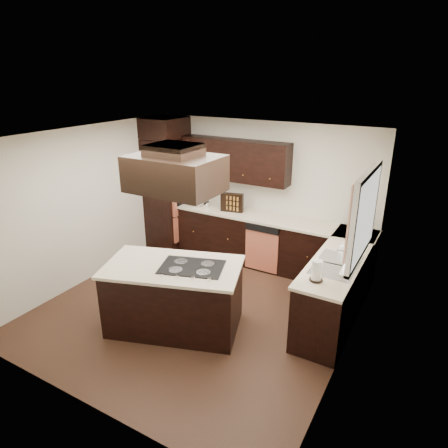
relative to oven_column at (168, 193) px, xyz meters
The scene contains 30 objects.
floor 2.68m from the oven_column, 43.85° to the right, with size 4.20×4.20×0.02m, color brown.
ceiling 2.86m from the oven_column, 43.85° to the right, with size 4.20×4.20×0.02m, color white.
wall_back 1.83m from the oven_column, 12.85° to the left, with size 4.20×0.02×2.50m, color beige.
wall_front 4.21m from the oven_column, 65.05° to the right, with size 4.20×0.02×2.50m, color beige.
wall_left 1.75m from the oven_column, 101.12° to the right, with size 0.02×4.20×2.50m, color beige.
wall_right 4.25m from the oven_column, 23.70° to the right, with size 0.02×4.20×2.50m, color beige.
oven_column is the anchor object (origin of this frame).
wall_oven_face 0.36m from the oven_column, ahead, with size 0.05×0.62×0.78m, color #DC6E4E.
base_cabinets_back 1.92m from the oven_column, ahead, with size 2.93×0.60×0.88m, color black.
base_cabinets_right 3.72m from the oven_column, 12.69° to the right, with size 0.60×2.40×0.88m, color black.
countertop_back 1.82m from the oven_column, ahead, with size 2.93×0.63×0.04m, color beige.
countertop_right 3.65m from the oven_column, 12.74° to the right, with size 0.63×2.40×0.04m, color beige.
upper_cabinets 1.56m from the oven_column, ahead, with size 2.00×0.34×0.72m, color black.
dishwasher_front 2.21m from the oven_column, ahead, with size 0.60×0.05×0.72m, color #DC6E4E.
window_frame 4.06m from the oven_column, 16.72° to the right, with size 0.06×1.32×1.12m, color white.
window_pane 4.08m from the oven_column, 16.61° to the right, with size 0.00×1.20×1.00m, color white.
curtain_left 4.15m from the oven_column, 22.59° to the right, with size 0.02×0.34×0.90m, color #F7DCC1.
curtain_right 3.91m from the oven_column, 10.99° to the right, with size 0.02×0.34×0.90m, color #F7DCC1.
sink_rim 3.76m from the oven_column, 17.90° to the right, with size 0.52×0.84×0.01m, color silver.
island 2.89m from the oven_column, 51.83° to the right, with size 1.70×0.92×0.88m, color black.
island_top 2.83m from the oven_column, 51.83° to the right, with size 1.76×0.99×0.04m, color beige.
cooktop 2.92m from the oven_column, 47.07° to the right, with size 0.80×0.53×0.01m, color black.
range_hood 3.13m from the oven_column, 50.26° to the right, with size 1.05×0.72×0.42m, color black.
hood_duct 3.24m from the oven_column, 50.26° to the right, with size 0.55×0.50×0.13m, color black.
blender_base 0.85m from the oven_column, ahead, with size 0.15×0.15×0.10m, color silver.
blender_pitcher 0.85m from the oven_column, ahead, with size 0.13×0.13×0.26m, color silver.
spice_rack 1.39m from the oven_column, ahead, with size 0.40×0.10×0.33m, color black.
mixing_bowl 0.68m from the oven_column, ahead, with size 0.24×0.24×0.06m, color white.
soap_bottle 3.62m from the oven_column, 11.83° to the right, with size 0.07×0.08×0.17m, color white.
paper_towel 3.87m from the oven_column, 25.95° to the right, with size 0.12×0.12×0.27m, color white.
Camera 1 is at (2.83, -4.20, 3.27)m, focal length 32.00 mm.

